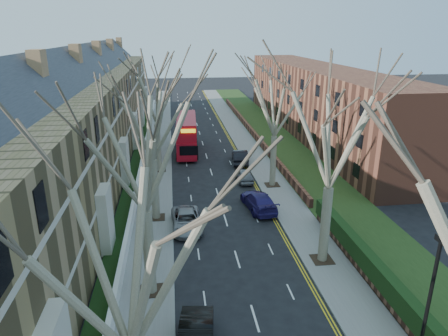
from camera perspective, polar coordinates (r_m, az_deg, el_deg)
name	(u,v)px	position (r m, az deg, el deg)	size (l,w,h in m)	color
pavement_left	(159,144)	(55.65, -9.26, 3.35)	(3.00, 102.00, 0.12)	slate
pavement_right	(245,141)	(56.51, 3.01, 3.82)	(3.00, 102.00, 0.12)	slate
terrace_left	(86,119)	(47.54, -19.13, 6.64)	(9.70, 78.00, 13.60)	olive
flats_right	(316,100)	(62.27, 12.99, 9.43)	(13.97, 54.00, 10.00)	brown
wall_hedge_right	(399,301)	(24.57, 23.74, -16.99)	(0.70, 24.00, 1.80)	brown
front_wall_left	(143,159)	(47.92, -11.47, 1.33)	(0.30, 78.00, 1.00)	white
grass_verge_right	(276,140)	(57.46, 7.44, 4.03)	(6.00, 102.00, 0.06)	#203714
lamp_post	(424,324)	(17.66, 26.72, -19.24)	(0.18, 0.50, 8.11)	black
tree_left_near	(120,247)	(12.30, -14.61, -10.88)	(9.80, 9.80, 13.73)	#675F49
tree_left_mid	(141,139)	(21.35, -11.78, 4.09)	(10.50, 10.50, 14.71)	#675F49
tree_left_far	(150,109)	(31.16, -10.55, 8.25)	(10.15, 10.15, 14.22)	#675F49
tree_left_dist	(155,85)	(42.96, -9.86, 11.64)	(10.50, 10.50, 14.71)	#675F49
tree_right_mid	(335,124)	(25.17, 15.52, 6.06)	(10.50, 10.50, 14.71)	#675F49
tree_right_far	(276,94)	(38.28, 7.44, 10.39)	(10.15, 10.15, 14.22)	#675F49
double_decker_bus	(187,135)	(51.44, -5.34, 4.66)	(3.05, 10.63, 4.42)	#A20B19
car_left_far	(187,220)	(31.96, -5.36, -7.47)	(2.28, 4.94, 1.37)	gray
car_right_near	(259,201)	(35.20, 4.98, -4.71)	(2.15, 5.29, 1.54)	navy
car_right_mid	(244,175)	(41.54, 2.91, -1.02)	(1.57, 3.90, 1.33)	gray
car_right_far	(240,156)	(47.19, 2.29, 1.66)	(1.70, 4.87, 1.60)	black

